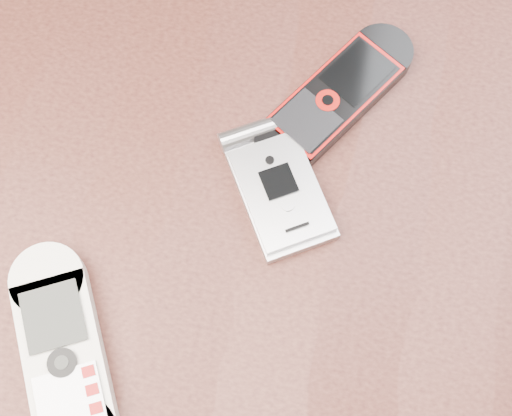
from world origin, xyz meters
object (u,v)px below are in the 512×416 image
object	(u,v)px
table	(250,258)
nokia_black_red	(335,98)
motorola_razr	(280,189)
nokia_white	(64,356)

from	to	relation	value
table	nokia_black_red	xyz separation A→B (m)	(0.04, 0.09, 0.11)
motorola_razr	table	bearing A→B (deg)	-167.26
motorola_razr	nokia_black_red	bearing A→B (deg)	39.75
nokia_black_red	motorola_razr	distance (m)	0.08
nokia_black_red	nokia_white	bearing A→B (deg)	-89.87
table	nokia_black_red	bearing A→B (deg)	63.59
table	nokia_white	size ratio (longest dim) A/B	8.57
table	motorola_razr	size ratio (longest dim) A/B	12.58
table	motorola_razr	distance (m)	0.12
nokia_white	nokia_black_red	size ratio (longest dim) A/B	1.02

